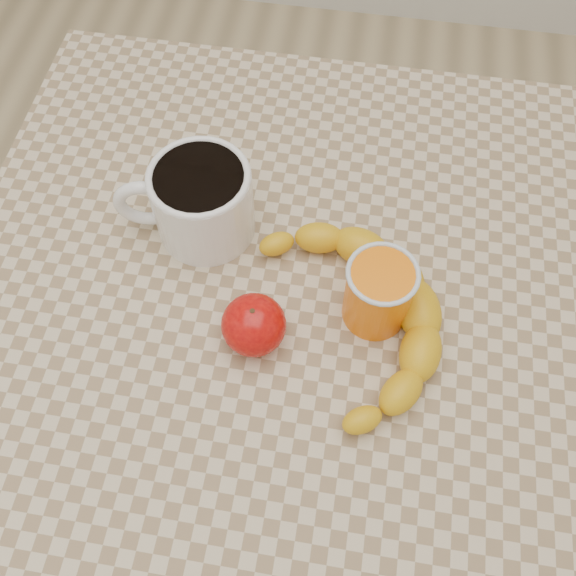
# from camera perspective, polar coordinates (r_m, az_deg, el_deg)

# --- Properties ---
(ground) EXTENTS (3.00, 3.00, 0.00)m
(ground) POSITION_cam_1_polar(r_m,az_deg,el_deg) (1.44, -0.00, -15.17)
(ground) COLOR tan
(ground) RESTS_ON ground
(table) EXTENTS (0.80, 0.80, 0.75)m
(table) POSITION_cam_1_polar(r_m,az_deg,el_deg) (0.82, -0.00, -3.64)
(table) COLOR #C8B28E
(table) RESTS_ON ground
(coffee_mug) EXTENTS (0.17, 0.14, 0.10)m
(coffee_mug) POSITION_cam_1_polar(r_m,az_deg,el_deg) (0.76, -7.86, 7.77)
(coffee_mug) COLOR white
(coffee_mug) RESTS_ON table
(orange_juice_glass) EXTENTS (0.08, 0.08, 0.09)m
(orange_juice_glass) POSITION_cam_1_polar(r_m,az_deg,el_deg) (0.70, 8.03, -0.42)
(orange_juice_glass) COLOR orange
(orange_juice_glass) RESTS_ON table
(apple) EXTENTS (0.08, 0.08, 0.07)m
(apple) POSITION_cam_1_polar(r_m,az_deg,el_deg) (0.69, -3.06, -3.29)
(apple) COLOR #910407
(apple) RESTS_ON table
(banana) EXTENTS (0.43, 0.46, 0.05)m
(banana) POSITION_cam_1_polar(r_m,az_deg,el_deg) (0.71, 6.27, -2.33)
(banana) COLOR gold
(banana) RESTS_ON table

